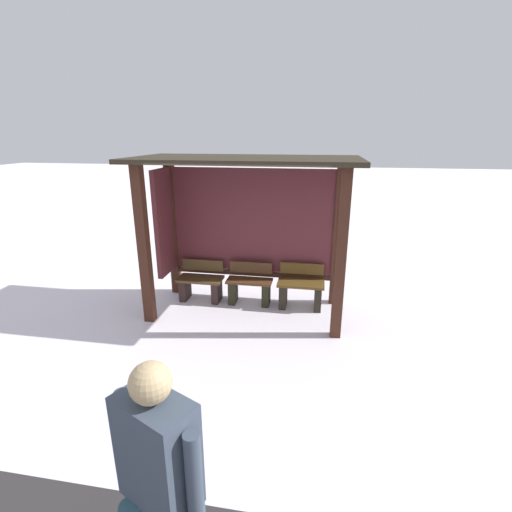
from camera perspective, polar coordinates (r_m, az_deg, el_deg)
The scene contains 6 objects.
ground_plane at distance 6.43m, azimuth -1.48°, elevation -8.36°, with size 60.00×60.00×0.00m, color white.
bus_shelter at distance 6.11m, azimuth -2.31°, elevation 7.66°, with size 3.45×1.69×2.54m.
bench_left_inside at distance 6.79m, azimuth -8.45°, elevation -4.26°, with size 0.80×0.40×0.71m.
bench_center_inside at distance 6.57m, azimuth -0.98°, elevation -4.72°, with size 0.80×0.34×0.73m.
bench_right_inside at distance 6.48m, azimuth 6.87°, elevation -5.17°, with size 0.80×0.41×0.75m.
person_walking at distance 2.52m, azimuth -14.56°, elevation -29.33°, with size 0.62×0.43×1.75m.
Camera 1 is at (1.14, -5.64, 2.87)m, focal length 26.08 mm.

